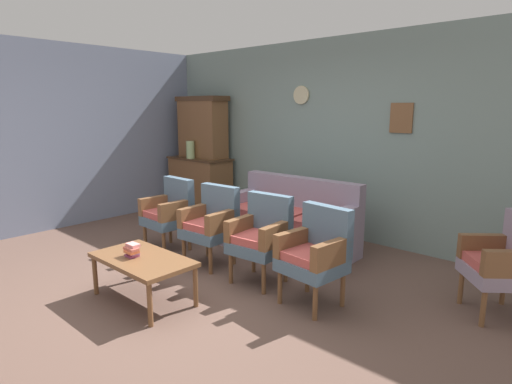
{
  "coord_description": "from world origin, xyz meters",
  "views": [
    {
      "loc": [
        3.08,
        -2.42,
        1.77
      ],
      "look_at": [
        -0.02,
        0.98,
        0.85
      ],
      "focal_mm": 29.59,
      "sensor_mm": 36.0,
      "label": 1
    }
  ],
  "objects_px": {
    "armchair_by_doorway": "(211,222)",
    "book_stack_on_table": "(132,250)",
    "armchair_near_couch_end": "(169,211)",
    "floral_couch": "(288,225)",
    "armchair_near_cabinet": "(316,252)",
    "coffee_table": "(143,262)",
    "wingback_chair_by_fireplace": "(504,260)",
    "side_cabinet": "(200,184)",
    "vase_on_cabinet": "(190,150)",
    "armchair_row_middle": "(261,235)"
  },
  "relations": [
    {
      "from": "coffee_table",
      "to": "book_stack_on_table",
      "type": "relative_size",
      "value": 6.6
    },
    {
      "from": "armchair_row_middle",
      "to": "coffee_table",
      "type": "relative_size",
      "value": 0.9
    },
    {
      "from": "floral_couch",
      "to": "wingback_chair_by_fireplace",
      "type": "xyz_separation_m",
      "value": [
        2.41,
        -0.12,
        0.17
      ]
    },
    {
      "from": "armchair_near_couch_end",
      "to": "armchair_by_doorway",
      "type": "relative_size",
      "value": 1.0
    },
    {
      "from": "coffee_table",
      "to": "wingback_chair_by_fireplace",
      "type": "bearing_deg",
      "value": 37.13
    },
    {
      "from": "armchair_row_middle",
      "to": "wingback_chair_by_fireplace",
      "type": "relative_size",
      "value": 1.0
    },
    {
      "from": "side_cabinet",
      "to": "vase_on_cabinet",
      "type": "height_order",
      "value": "vase_on_cabinet"
    },
    {
      "from": "armchair_by_doorway",
      "to": "wingback_chair_by_fireplace",
      "type": "xyz_separation_m",
      "value": [
        2.77,
        0.85,
        0.0
      ]
    },
    {
      "from": "vase_on_cabinet",
      "to": "floral_couch",
      "type": "relative_size",
      "value": 0.17
    },
    {
      "from": "armchair_by_doorway",
      "to": "book_stack_on_table",
      "type": "bearing_deg",
      "value": -82.19
    },
    {
      "from": "floral_couch",
      "to": "vase_on_cabinet",
      "type": "bearing_deg",
      "value": 169.54
    },
    {
      "from": "side_cabinet",
      "to": "wingback_chair_by_fireplace",
      "type": "bearing_deg",
      "value": -8.72
    },
    {
      "from": "side_cabinet",
      "to": "wingback_chair_by_fireplace",
      "type": "xyz_separation_m",
      "value": [
        4.84,
        -0.74,
        0.03
      ]
    },
    {
      "from": "vase_on_cabinet",
      "to": "book_stack_on_table",
      "type": "xyz_separation_m",
      "value": [
        2.26,
        -2.53,
        -0.59
      ]
    },
    {
      "from": "armchair_by_doorway",
      "to": "armchair_row_middle",
      "type": "distance_m",
      "value": 0.75
    },
    {
      "from": "armchair_near_cabinet",
      "to": "wingback_chair_by_fireplace",
      "type": "distance_m",
      "value": 1.59
    },
    {
      "from": "coffee_table",
      "to": "armchair_by_doorway",
      "type": "bearing_deg",
      "value": 102.72
    },
    {
      "from": "vase_on_cabinet",
      "to": "book_stack_on_table",
      "type": "bearing_deg",
      "value": -48.27
    },
    {
      "from": "armchair_near_couch_end",
      "to": "coffee_table",
      "type": "height_order",
      "value": "armchair_near_couch_end"
    },
    {
      "from": "armchair_near_cabinet",
      "to": "wingback_chair_by_fireplace",
      "type": "xyz_separation_m",
      "value": [
        1.31,
        0.89,
        0.0
      ]
    },
    {
      "from": "armchair_by_doorway",
      "to": "vase_on_cabinet",
      "type": "bearing_deg",
      "value": 145.98
    },
    {
      "from": "armchair_near_couch_end",
      "to": "armchair_row_middle",
      "type": "distance_m",
      "value": 1.53
    },
    {
      "from": "book_stack_on_table",
      "to": "armchair_near_couch_end",
      "type": "bearing_deg",
      "value": 130.19
    },
    {
      "from": "floral_couch",
      "to": "wingback_chair_by_fireplace",
      "type": "relative_size",
      "value": 1.93
    },
    {
      "from": "armchair_row_middle",
      "to": "armchair_near_couch_end",
      "type": "bearing_deg",
      "value": -179.22
    },
    {
      "from": "coffee_table",
      "to": "armchair_near_couch_end",
      "type": "bearing_deg",
      "value": 134.03
    },
    {
      "from": "vase_on_cabinet",
      "to": "armchair_row_middle",
      "type": "height_order",
      "value": "vase_on_cabinet"
    },
    {
      "from": "vase_on_cabinet",
      "to": "wingback_chair_by_fireplace",
      "type": "bearing_deg",
      "value": -6.7
    },
    {
      "from": "floral_couch",
      "to": "armchair_near_cabinet",
      "type": "relative_size",
      "value": 1.93
    },
    {
      "from": "armchair_near_cabinet",
      "to": "book_stack_on_table",
      "type": "height_order",
      "value": "armchair_near_cabinet"
    },
    {
      "from": "wingback_chair_by_fireplace",
      "to": "book_stack_on_table",
      "type": "height_order",
      "value": "wingback_chair_by_fireplace"
    },
    {
      "from": "armchair_row_middle",
      "to": "armchair_near_cabinet",
      "type": "bearing_deg",
      "value": -4.49
    },
    {
      "from": "armchair_by_doorway",
      "to": "armchair_near_cabinet",
      "type": "distance_m",
      "value": 1.46
    },
    {
      "from": "coffee_table",
      "to": "armchair_near_cabinet",
      "type": "bearing_deg",
      "value": 39.99
    },
    {
      "from": "floral_couch",
      "to": "armchair_near_couch_end",
      "type": "bearing_deg",
      "value": -139.21
    },
    {
      "from": "side_cabinet",
      "to": "armchair_near_couch_end",
      "type": "xyz_separation_m",
      "value": [
        1.3,
        -1.6,
        0.03
      ]
    },
    {
      "from": "vase_on_cabinet",
      "to": "armchair_near_couch_end",
      "type": "distance_m",
      "value": 2.04
    },
    {
      "from": "book_stack_on_table",
      "to": "coffee_table",
      "type": "bearing_deg",
      "value": 29.06
    },
    {
      "from": "vase_on_cabinet",
      "to": "armchair_row_middle",
      "type": "xyz_separation_m",
      "value": [
        2.86,
        -1.41,
        -0.58
      ]
    },
    {
      "from": "wingback_chair_by_fireplace",
      "to": "armchair_row_middle",
      "type": "bearing_deg",
      "value": -157.42
    },
    {
      "from": "floral_couch",
      "to": "armchair_row_middle",
      "type": "xyz_separation_m",
      "value": [
        0.4,
        -0.96,
        0.17
      ]
    },
    {
      "from": "armchair_row_middle",
      "to": "armchair_near_cabinet",
      "type": "height_order",
      "value": "same"
    },
    {
      "from": "vase_on_cabinet",
      "to": "armchair_near_cabinet",
      "type": "relative_size",
      "value": 0.33
    },
    {
      "from": "armchair_row_middle",
      "to": "side_cabinet",
      "type": "bearing_deg",
      "value": 150.76
    },
    {
      "from": "armchair_near_couch_end",
      "to": "coffee_table",
      "type": "relative_size",
      "value": 0.9
    },
    {
      "from": "armchair_near_cabinet",
      "to": "side_cabinet",
      "type": "bearing_deg",
      "value": 155.12
    },
    {
      "from": "side_cabinet",
      "to": "armchair_near_couch_end",
      "type": "bearing_deg",
      "value": -51.03
    },
    {
      "from": "vase_on_cabinet",
      "to": "coffee_table",
      "type": "height_order",
      "value": "vase_on_cabinet"
    },
    {
      "from": "armchair_near_couch_end",
      "to": "wingback_chair_by_fireplace",
      "type": "relative_size",
      "value": 1.0
    },
    {
      "from": "floral_couch",
      "to": "coffee_table",
      "type": "height_order",
      "value": "floral_couch"
    }
  ]
}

